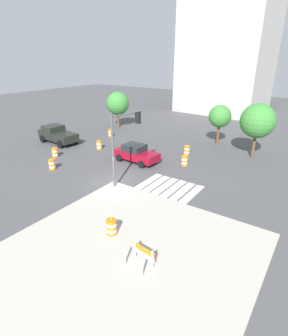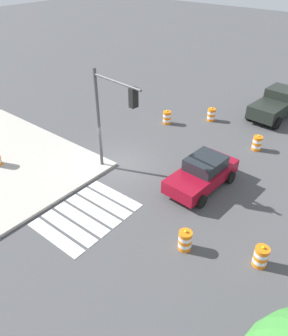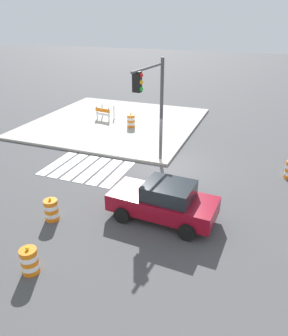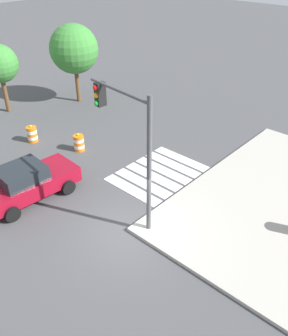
{
  "view_description": "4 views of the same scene",
  "coord_description": "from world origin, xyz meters",
  "px_view_note": "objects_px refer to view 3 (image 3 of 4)",
  "views": [
    {
      "loc": [
        12.8,
        -14.28,
        9.14
      ],
      "look_at": [
        1.14,
        2.55,
        0.66
      ],
      "focal_mm": 28.68,
      "sensor_mm": 36.0,
      "label": 1
    },
    {
      "loc": [
        11.54,
        11.33,
        10.52
      ],
      "look_at": [
        0.09,
        2.07,
        0.72
      ],
      "focal_mm": 35.79,
      "sensor_mm": 36.0,
      "label": 2
    },
    {
      "loc": [
        -4.57,
        15.49,
        7.63
      ],
      "look_at": [
        0.63,
        1.93,
        0.67
      ],
      "focal_mm": 34.71,
      "sensor_mm": 36.0,
      "label": 3
    },
    {
      "loc": [
        -7.45,
        -7.68,
        9.74
      ],
      "look_at": [
        2.3,
        1.19,
        1.37
      ],
      "focal_mm": 38.49,
      "sensor_mm": 36.0,
      "label": 4
    }
  ],
  "objects_px": {
    "traffic_barrel_near_corner": "(51,210)",
    "traffic_barrel_median_near": "(30,261)",
    "sports_car": "(164,201)",
    "construction_barricade": "(104,112)",
    "traffic_barrel_on_sidewalk": "(131,121)",
    "traffic_light_pole": "(153,97)"
  },
  "relations": [
    {
      "from": "traffic_barrel_near_corner",
      "to": "traffic_barrel_median_near",
      "type": "xyz_separation_m",
      "value": [
        -1.13,
        2.76,
        0.0
      ]
    },
    {
      "from": "sports_car",
      "to": "construction_barricade",
      "type": "height_order",
      "value": "sports_car"
    },
    {
      "from": "traffic_barrel_near_corner",
      "to": "construction_barricade",
      "type": "bearing_deg",
      "value": -71.79
    },
    {
      "from": "traffic_barrel_near_corner",
      "to": "sports_car",
      "type": "bearing_deg",
      "value": -157.87
    },
    {
      "from": "traffic_barrel_median_near",
      "to": "sports_car",
      "type": "bearing_deg",
      "value": -124.52
    },
    {
      "from": "traffic_barrel_on_sidewalk",
      "to": "traffic_light_pole",
      "type": "xyz_separation_m",
      "value": [
        -3.66,
        5.75,
        3.31
      ]
    },
    {
      "from": "traffic_barrel_median_near",
      "to": "traffic_barrel_on_sidewalk",
      "type": "distance_m",
      "value": 14.71
    },
    {
      "from": "sports_car",
      "to": "traffic_barrel_near_corner",
      "type": "xyz_separation_m",
      "value": [
        4.21,
        1.71,
        -0.36
      ]
    },
    {
      "from": "traffic_barrel_near_corner",
      "to": "traffic_light_pole",
      "type": "xyz_separation_m",
      "value": [
        -2.18,
        -5.96,
        3.46
      ]
    },
    {
      "from": "traffic_barrel_near_corner",
      "to": "traffic_barrel_median_near",
      "type": "relative_size",
      "value": 1.0
    },
    {
      "from": "construction_barricade",
      "to": "sports_car",
      "type": "bearing_deg",
      "value": 127.34
    },
    {
      "from": "traffic_barrel_near_corner",
      "to": "traffic_light_pole",
      "type": "height_order",
      "value": "traffic_light_pole"
    },
    {
      "from": "traffic_barrel_on_sidewalk",
      "to": "construction_barricade",
      "type": "bearing_deg",
      "value": -20.29
    },
    {
      "from": "traffic_barrel_on_sidewalk",
      "to": "traffic_light_pole",
      "type": "height_order",
      "value": "traffic_light_pole"
    },
    {
      "from": "sports_car",
      "to": "traffic_barrel_near_corner",
      "type": "height_order",
      "value": "sports_car"
    },
    {
      "from": "sports_car",
      "to": "traffic_light_pole",
      "type": "relative_size",
      "value": 0.8
    },
    {
      "from": "traffic_light_pole",
      "to": "traffic_barrel_near_corner",
      "type": "bearing_deg",
      "value": 69.95
    },
    {
      "from": "traffic_barrel_on_sidewalk",
      "to": "construction_barricade",
      "type": "distance_m",
      "value": 2.87
    },
    {
      "from": "sports_car",
      "to": "traffic_barrel_median_near",
      "type": "relative_size",
      "value": 4.32
    },
    {
      "from": "traffic_barrel_median_near",
      "to": "construction_barricade",
      "type": "xyz_separation_m",
      "value": [
        5.31,
        -15.47,
        0.27
      ]
    },
    {
      "from": "traffic_barrel_on_sidewalk",
      "to": "construction_barricade",
      "type": "height_order",
      "value": "traffic_barrel_on_sidewalk"
    },
    {
      "from": "traffic_barrel_median_near",
      "to": "traffic_barrel_on_sidewalk",
      "type": "height_order",
      "value": "traffic_barrel_on_sidewalk"
    }
  ]
}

